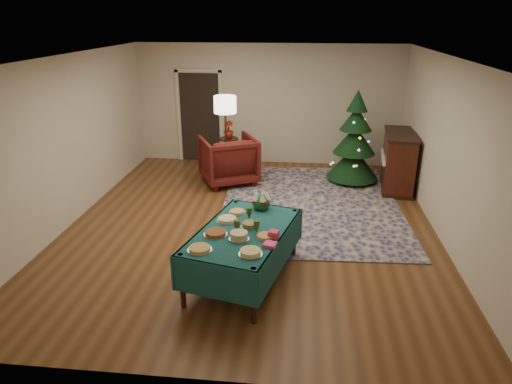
# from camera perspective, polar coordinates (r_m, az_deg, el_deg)

# --- Properties ---
(room_shell) EXTENTS (7.00, 7.00, 7.00)m
(room_shell) POSITION_cam_1_polar(r_m,az_deg,el_deg) (7.17, -0.66, 5.70)
(room_shell) COLOR #593319
(room_shell) RESTS_ON ground
(doorway) EXTENTS (1.08, 0.04, 2.16)m
(doorway) POSITION_cam_1_polar(r_m,az_deg,el_deg) (10.84, -7.02, 9.56)
(doorway) COLOR black
(doorway) RESTS_ON ground
(rug) EXTENTS (3.38, 4.34, 0.02)m
(rug) POSITION_cam_1_polar(r_m,az_deg,el_deg) (8.50, 6.79, -1.46)
(rug) COLOR #181653
(rug) RESTS_ON ground
(buffet_table) EXTENTS (1.49, 2.05, 0.72)m
(buffet_table) POSITION_cam_1_polar(r_m,az_deg,el_deg) (5.90, -1.59, -6.03)
(buffet_table) COLOR black
(buffet_table) RESTS_ON ground
(platter_0) EXTENTS (0.29, 0.29, 0.04)m
(platter_0) POSITION_cam_1_polar(r_m,az_deg,el_deg) (5.39, -7.06, -7.06)
(platter_0) COLOR silver
(platter_0) RESTS_ON buffet_table
(platter_1) EXTENTS (0.28, 0.28, 0.06)m
(platter_1) POSITION_cam_1_polar(r_m,az_deg,el_deg) (5.26, -0.69, -7.55)
(platter_1) COLOR silver
(platter_1) RESTS_ON buffet_table
(platter_2) EXTENTS (0.30, 0.30, 0.05)m
(platter_2) POSITION_cam_1_polar(r_m,az_deg,el_deg) (5.73, -5.09, -5.14)
(platter_2) COLOR silver
(platter_2) RESTS_ON buffet_table
(platter_3) EXTENTS (0.25, 0.25, 0.10)m
(platter_3) POSITION_cam_1_polar(r_m,az_deg,el_deg) (5.59, -2.14, -5.52)
(platter_3) COLOR silver
(platter_3) RESTS_ON buffet_table
(platter_4) EXTENTS (0.24, 0.24, 0.04)m
(platter_4) POSITION_cam_1_polar(r_m,az_deg,el_deg) (5.64, 1.14, -5.56)
(platter_4) COLOR silver
(platter_4) RESTS_ON buffet_table
(platter_5) EXTENTS (0.28, 0.28, 0.05)m
(platter_5) POSITION_cam_1_polar(r_m,az_deg,el_deg) (6.08, -3.61, -3.45)
(platter_5) COLOR silver
(platter_5) RESTS_ON buffet_table
(platter_6) EXTENTS (0.23, 0.23, 0.07)m
(platter_6) POSITION_cam_1_polar(r_m,az_deg,el_deg) (5.90, -0.79, -4.13)
(platter_6) COLOR silver
(platter_6) RESTS_ON buffet_table
(platter_7) EXTENTS (0.23, 0.23, 0.04)m
(platter_7) POSITION_cam_1_polar(r_m,az_deg,el_deg) (6.31, -2.37, -2.51)
(platter_7) COLOR silver
(platter_7) RESTS_ON buffet_table
(goblet_0) EXTENTS (0.08, 0.08, 0.17)m
(goblet_0) POSITION_cam_1_polar(r_m,az_deg,el_deg) (6.10, -0.87, -2.64)
(goblet_0) COLOR #2D471E
(goblet_0) RESTS_ON buffet_table
(goblet_1) EXTENTS (0.08, 0.08, 0.17)m
(goblet_1) POSITION_cam_1_polar(r_m,az_deg,el_deg) (5.74, 0.06, -4.28)
(goblet_1) COLOR #2D471E
(goblet_1) RESTS_ON buffet_table
(goblet_2) EXTENTS (0.08, 0.08, 0.17)m
(goblet_2) POSITION_cam_1_polar(r_m,az_deg,el_deg) (5.75, -2.40, -4.24)
(goblet_2) COLOR #2D471E
(goblet_2) RESTS_ON buffet_table
(napkin_stack) EXTENTS (0.17, 0.17, 0.04)m
(napkin_stack) POSITION_cam_1_polar(r_m,az_deg,el_deg) (5.45, 1.75, -6.59)
(napkin_stack) COLOR #F04289
(napkin_stack) RESTS_ON buffet_table
(gift_box) EXTENTS (0.14, 0.14, 0.10)m
(gift_box) POSITION_cam_1_polar(r_m,az_deg,el_deg) (5.62, 2.21, -5.32)
(gift_box) COLOR #D33A54
(gift_box) RESTS_ON buffet_table
(centerpiece) EXTENTS (0.26, 0.26, 0.30)m
(centerpiece) POSITION_cam_1_polar(r_m,az_deg,el_deg) (6.40, 0.65, -1.11)
(centerpiece) COLOR #1E4C1E
(centerpiece) RESTS_ON buffet_table
(armchair) EXTENTS (1.37, 1.33, 1.08)m
(armchair) POSITION_cam_1_polar(r_m,az_deg,el_deg) (9.40, -3.48, 4.33)
(armchair) COLOR #511511
(armchair) RESTS_ON ground
(floor_lamp) EXTENTS (0.44, 0.44, 1.81)m
(floor_lamp) POSITION_cam_1_polar(r_m,az_deg,el_deg) (9.06, -3.87, 10.18)
(floor_lamp) COLOR #A57F3F
(floor_lamp) RESTS_ON ground
(side_table) EXTENTS (0.42, 0.42, 0.75)m
(side_table) POSITION_cam_1_polar(r_m,az_deg,el_deg) (10.18, -3.39, 4.65)
(side_table) COLOR black
(side_table) RESTS_ON ground
(potted_plant) EXTENTS (0.21, 0.38, 0.21)m
(potted_plant) POSITION_cam_1_polar(r_m,az_deg,el_deg) (10.05, -3.45, 7.33)
(potted_plant) COLOR #9F210B
(potted_plant) RESTS_ON side_table
(christmas_tree) EXTENTS (1.33, 1.33, 1.91)m
(christmas_tree) POSITION_cam_1_polar(r_m,az_deg,el_deg) (9.56, 12.21, 6.17)
(christmas_tree) COLOR black
(christmas_tree) RESTS_ON ground
(piano) EXTENTS (0.75, 1.37, 1.14)m
(piano) POSITION_cam_1_polar(r_m,az_deg,el_deg) (9.48, 17.34, 3.64)
(piano) COLOR black
(piano) RESTS_ON ground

